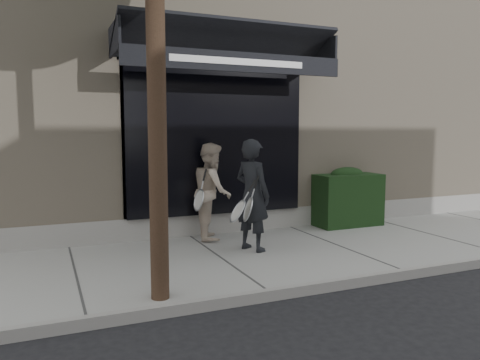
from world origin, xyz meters
name	(u,v)px	position (x,y,z in m)	size (l,w,h in m)	color
ground	(335,252)	(0.00, 0.00, 0.00)	(80.00, 80.00, 0.00)	black
sidewalk	(336,248)	(0.00, 0.00, 0.06)	(20.00, 3.00, 0.12)	#999994
curb	(403,274)	(0.00, -1.55, 0.07)	(20.00, 0.10, 0.14)	gray
building_facade	(224,100)	(-0.01, 4.96, 2.74)	(14.30, 8.04, 5.64)	#BEAC91
hedge	(346,198)	(1.10, 1.25, 0.66)	(1.30, 0.70, 1.14)	black
pedestrian_front	(252,195)	(-1.40, 0.20, 0.98)	(0.80, 0.86, 1.72)	black
pedestrian_back	(212,191)	(-1.70, 1.20, 0.94)	(0.81, 0.93, 1.64)	#C3AF9C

